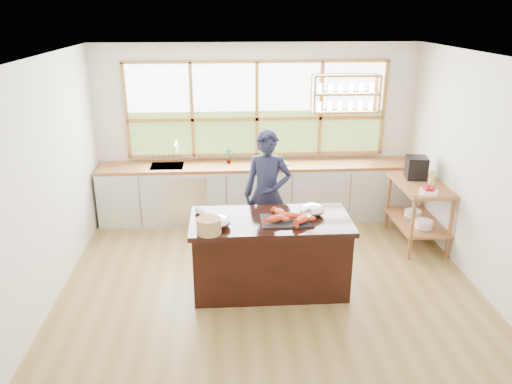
{
  "coord_description": "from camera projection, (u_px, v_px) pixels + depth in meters",
  "views": [
    {
      "loc": [
        -0.5,
        -5.44,
        3.19
      ],
      "look_at": [
        -0.15,
        0.15,
        1.11
      ],
      "focal_mm": 35.0,
      "sensor_mm": 36.0,
      "label": 1
    }
  ],
  "objects": [
    {
      "name": "slate_board",
      "position": [
        286.0,
        221.0,
        5.66
      ],
      "size": [
        0.55,
        0.4,
        0.02
      ],
      "primitive_type": "cube",
      "rotation": [
        0.0,
        0.0,
        0.0
      ],
      "color": "black",
      "rests_on": "island"
    },
    {
      "name": "wine_glass",
      "position": [
        309.0,
        213.0,
        5.47
      ],
      "size": [
        0.08,
        0.08,
        0.22
      ],
      "color": "white",
      "rests_on": "island"
    },
    {
      "name": "back_counter",
      "position": [
        257.0,
        191.0,
        7.89
      ],
      "size": [
        4.9,
        0.63,
        0.9
      ],
      "color": "beige",
      "rests_on": "ground_plane"
    },
    {
      "name": "right_shelf_unit",
      "position": [
        419.0,
        203.0,
        6.98
      ],
      "size": [
        0.62,
        1.1,
        0.9
      ],
      "color": "olive",
      "rests_on": "ground_plane"
    },
    {
      "name": "island",
      "position": [
        270.0,
        254.0,
        5.89
      ],
      "size": [
        1.85,
        0.9,
        0.9
      ],
      "color": "black",
      "rests_on": "ground_plane"
    },
    {
      "name": "room_shell",
      "position": [
        268.0,
        132.0,
        6.1
      ],
      "size": [
        5.02,
        4.52,
        2.71
      ],
      "color": "silver",
      "rests_on": "ground_plane"
    },
    {
      "name": "wine_bottle",
      "position": [
        432.0,
        179.0,
        6.65
      ],
      "size": [
        0.08,
        0.08,
        0.27
      ],
      "primitive_type": "cylinder",
      "rotation": [
        0.0,
        0.0,
        0.29
      ],
      "color": "#A7B855",
      "rests_on": "right_shelf_unit"
    },
    {
      "name": "lobster_pile",
      "position": [
        288.0,
        217.0,
        5.64
      ],
      "size": [
        0.52,
        0.44,
        0.08
      ],
      "color": "#EA4116",
      "rests_on": "slate_board"
    },
    {
      "name": "espresso_machine",
      "position": [
        416.0,
        168.0,
        7.05
      ],
      "size": [
        0.31,
        0.33,
        0.31
      ],
      "primitive_type": "cube",
      "rotation": [
        0.0,
        0.0,
        -0.15
      ],
      "color": "black",
      "rests_on": "right_shelf_unit"
    },
    {
      "name": "parchment_roll",
      "position": [
        204.0,
        213.0,
        5.79
      ],
      "size": [
        0.23,
        0.29,
        0.08
      ],
      "primitive_type": "cylinder",
      "rotation": [
        1.57,
        0.0,
        0.59
      ],
      "color": "white",
      "rests_on": "island"
    },
    {
      "name": "wicker_basket",
      "position": [
        209.0,
        226.0,
        5.34
      ],
      "size": [
        0.27,
        0.27,
        0.17
      ],
      "primitive_type": "cylinder",
      "color": "#B97E4E",
      "rests_on": "island"
    },
    {
      "name": "potted_plant",
      "position": [
        228.0,
        156.0,
        7.72
      ],
      "size": [
        0.14,
        0.1,
        0.25
      ],
      "primitive_type": "imported",
      "rotation": [
        0.0,
        0.0,
        -0.12
      ],
      "color": "slate",
      "rests_on": "back_counter"
    },
    {
      "name": "ground_plane",
      "position": [
        268.0,
        279.0,
        6.23
      ],
      "size": [
        5.0,
        5.0,
        0.0
      ],
      "primitive_type": "plane",
      "color": "olive"
    },
    {
      "name": "mixing_bowl_left",
      "position": [
        218.0,
        222.0,
        5.51
      ],
      "size": [
        0.28,
        0.28,
        0.13
      ],
      "primitive_type": "ellipsoid",
      "color": "silver",
      "rests_on": "island"
    },
    {
      "name": "cutting_board",
      "position": [
        275.0,
        163.0,
        7.75
      ],
      "size": [
        0.45,
        0.37,
        0.01
      ],
      "primitive_type": "cube",
      "rotation": [
        0.0,
        0.0,
        0.2
      ],
      "color": "green",
      "rests_on": "back_counter"
    },
    {
      "name": "fruit_bowl",
      "position": [
        429.0,
        190.0,
        6.5
      ],
      "size": [
        0.24,
        0.24,
        0.11
      ],
      "color": "white",
      "rests_on": "right_shelf_unit"
    },
    {
      "name": "mixing_bowl_right",
      "position": [
        312.0,
        210.0,
        5.83
      ],
      "size": [
        0.29,
        0.29,
        0.14
      ],
      "primitive_type": "ellipsoid",
      "color": "silver",
      "rests_on": "island"
    },
    {
      "name": "cook",
      "position": [
        267.0,
        194.0,
        6.58
      ],
      "size": [
        0.71,
        0.55,
        1.73
      ],
      "primitive_type": "imported",
      "rotation": [
        0.0,
        0.0,
        -0.23
      ],
      "color": "#191C34",
      "rests_on": "ground_plane"
    }
  ]
}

